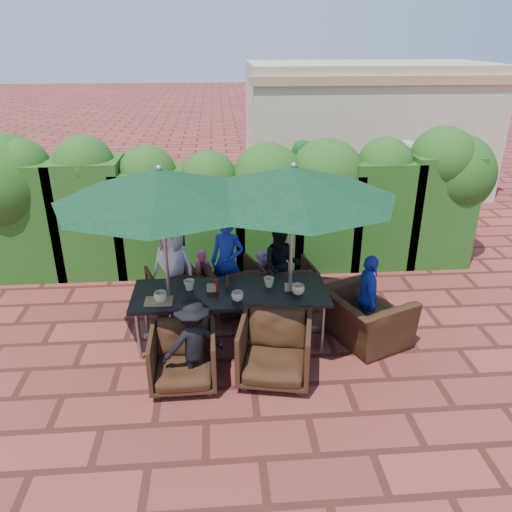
{
  "coord_description": "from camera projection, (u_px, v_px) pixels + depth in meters",
  "views": [
    {
      "loc": [
        -0.35,
        -5.88,
        3.84
      ],
      "look_at": [
        0.15,
        0.4,
        1.03
      ],
      "focal_mm": 35.0,
      "sensor_mm": 36.0,
      "label": 1
    }
  ],
  "objects": [
    {
      "name": "ground",
      "position": [
        248.0,
        335.0,
        6.94
      ],
      "size": [
        80.0,
        80.0,
        0.0
      ],
      "primitive_type": "plane",
      "color": "maroon",
      "rests_on": "ground"
    },
    {
      "name": "dining_table",
      "position": [
        230.0,
        296.0,
        6.56
      ],
      "size": [
        2.55,
        0.9,
        0.75
      ],
      "color": "black",
      "rests_on": "ground"
    },
    {
      "name": "umbrella_left",
      "position": [
        160.0,
        186.0,
        5.84
      ],
      "size": [
        2.56,
        2.56,
        2.46
      ],
      "color": "gray",
      "rests_on": "ground"
    },
    {
      "name": "umbrella_right",
      "position": [
        293.0,
        183.0,
        5.96
      ],
      "size": [
        2.56,
        2.56,
        2.46
      ],
      "color": "gray",
      "rests_on": "ground"
    },
    {
      "name": "chair_far_left",
      "position": [
        173.0,
        287.0,
        7.51
      ],
      "size": [
        0.86,
        0.84,
        0.71
      ],
      "primitive_type": "imported",
      "rotation": [
        0.0,
        0.0,
        3.48
      ],
      "color": "black",
      "rests_on": "ground"
    },
    {
      "name": "chair_far_mid",
      "position": [
        233.0,
        285.0,
        7.48
      ],
      "size": [
        0.99,
        0.96,
        0.8
      ],
      "primitive_type": "imported",
      "rotation": [
        0.0,
        0.0,
        3.51
      ],
      "color": "black",
      "rests_on": "ground"
    },
    {
      "name": "chair_far_right",
      "position": [
        289.0,
        282.0,
        7.64
      ],
      "size": [
        0.82,
        0.78,
        0.74
      ],
      "primitive_type": "imported",
      "rotation": [
        0.0,
        0.0,
        3.31
      ],
      "color": "black",
      "rests_on": "ground"
    },
    {
      "name": "chair_near_left",
      "position": [
        183.0,
        355.0,
        5.85
      ],
      "size": [
        0.77,
        0.73,
        0.79
      ],
      "primitive_type": "imported",
      "rotation": [
        0.0,
        0.0,
        0.01
      ],
      "color": "black",
      "rests_on": "ground"
    },
    {
      "name": "chair_near_right",
      "position": [
        275.0,
        347.0,
        5.93
      ],
      "size": [
        0.98,
        0.94,
        0.87
      ],
      "primitive_type": "imported",
      "rotation": [
        0.0,
        0.0,
        -0.2
      ],
      "color": "black",
      "rests_on": "ground"
    },
    {
      "name": "chair_end_right",
      "position": [
        366.0,
        309.0,
        6.67
      ],
      "size": [
        1.06,
        1.25,
        0.93
      ],
      "primitive_type": "imported",
      "rotation": [
        0.0,
        0.0,
        1.98
      ],
      "color": "black",
      "rests_on": "ground"
    },
    {
      "name": "adult_far_left",
      "position": [
        174.0,
        267.0,
        7.34
      ],
      "size": [
        0.79,
        0.65,
        1.39
      ],
      "primitive_type": "imported",
      "rotation": [
        0.0,
        0.0,
        -0.41
      ],
      "color": "silver",
      "rests_on": "ground"
    },
    {
      "name": "adult_far_mid",
      "position": [
        227.0,
        262.0,
        7.49
      ],
      "size": [
        0.62,
        0.56,
        1.42
      ],
      "primitive_type": "imported",
      "rotation": [
        0.0,
        0.0,
        -0.34
      ],
      "color": "#2137B5",
      "rests_on": "ground"
    },
    {
      "name": "adult_far_right",
      "position": [
        281.0,
        266.0,
        7.55
      ],
      "size": [
        0.63,
        0.42,
        1.26
      ],
      "primitive_type": "imported",
      "rotation": [
        0.0,
        0.0,
        -0.08
      ],
      "color": "black",
      "rests_on": "ground"
    },
    {
      "name": "adult_near_left",
      "position": [
        193.0,
        343.0,
        5.78
      ],
      "size": [
        0.79,
        0.55,
        1.13
      ],
      "primitive_type": "imported",
      "rotation": [
        0.0,
        0.0,
        3.47
      ],
      "color": "black",
      "rests_on": "ground"
    },
    {
      "name": "adult_end_right",
      "position": [
        368.0,
        297.0,
        6.71
      ],
      "size": [
        0.4,
        0.73,
        1.2
      ],
      "primitive_type": "imported",
      "rotation": [
        0.0,
        0.0,
        1.5
      ],
      "color": "#2137B5",
      "rests_on": "ground"
    },
    {
      "name": "child_left",
      "position": [
        203.0,
        277.0,
        7.62
      ],
      "size": [
        0.36,
        0.31,
        0.87
      ],
      "primitive_type": "imported",
      "rotation": [
        0.0,
        0.0,
        -0.18
      ],
      "color": "#EC539B",
      "rests_on": "ground"
    },
    {
      "name": "child_right",
      "position": [
        262.0,
        277.0,
        7.63
      ],
      "size": [
        0.35,
        0.31,
        0.86
      ],
      "primitive_type": "imported",
      "rotation": [
        0.0,
        0.0,
        0.21
      ],
      "color": "#AB53B3",
      "rests_on": "ground"
    },
    {
      "name": "pedestrian_a",
      "position": [
        302.0,
        183.0,
        10.58
      ],
      "size": [
        1.85,
        0.99,
        1.88
      ],
      "primitive_type": "imported",
      "rotation": [
        0.0,
        0.0,
        2.92
      ],
      "color": "green",
      "rests_on": "ground"
    },
    {
      "name": "pedestrian_b",
      "position": [
        342.0,
        186.0,
        10.8
      ],
      "size": [
        0.92,
        0.81,
        1.64
      ],
      "primitive_type": "imported",
      "rotation": [
        0.0,
        0.0,
        3.66
      ],
      "color": "#EC539B",
      "rests_on": "ground"
    },
    {
      "name": "pedestrian_c",
      "position": [
        402.0,
        181.0,
        10.88
      ],
      "size": [
        1.26,
        0.95,
        1.79
      ],
      "primitive_type": "imported",
      "rotation": [
        0.0,
        0.0,
        2.71
      ],
      "color": "gray",
      "rests_on": "ground"
    },
    {
      "name": "cup_a",
      "position": [
        161.0,
        297.0,
        6.27
      ],
      "size": [
        0.17,
        0.17,
        0.13
      ],
      "primitive_type": "imported",
      "color": "beige",
      "rests_on": "dining_table"
    },
    {
      "name": "cup_b",
      "position": [
        189.0,
        285.0,
        6.55
      ],
      "size": [
        0.14,
        0.14,
        0.14
      ],
      "primitive_type": "imported",
      "color": "beige",
      "rests_on": "dining_table"
    },
    {
      "name": "cup_c",
      "position": [
        237.0,
        296.0,
        6.29
      ],
      "size": [
        0.15,
        0.15,
        0.12
      ],
      "primitive_type": "imported",
      "color": "beige",
      "rests_on": "dining_table"
    },
    {
      "name": "cup_d",
      "position": [
        269.0,
        282.0,
        6.64
      ],
      "size": [
        0.14,
        0.14,
        0.13
      ],
      "primitive_type": "imported",
      "color": "beige",
      "rests_on": "dining_table"
    },
    {
      "name": "cup_e",
      "position": [
        298.0,
        290.0,
        6.44
      ],
      "size": [
        0.17,
        0.17,
        0.13
      ],
      "primitive_type": "imported",
      "color": "beige",
      "rests_on": "dining_table"
    },
    {
      "name": "ketchup_bottle",
      "position": [
        216.0,
        285.0,
        6.51
      ],
      "size": [
        0.04,
        0.04,
        0.17
      ],
      "primitive_type": "cylinder",
      "color": "#B20C0A",
      "rests_on": "dining_table"
    },
    {
      "name": "sauce_bottle",
      "position": [
        228.0,
        281.0,
        6.62
      ],
      "size": [
        0.04,
        0.04,
        0.17
      ],
      "primitive_type": "cylinder",
      "color": "#4C230C",
      "rests_on": "dining_table"
    },
    {
      "name": "serving_tray",
      "position": [
        159.0,
        301.0,
        6.28
      ],
      "size": [
        0.35,
        0.25,
        0.02
      ],
      "primitive_type": "cube",
      "color": "#A17A4E",
      "rests_on": "dining_table"
    },
    {
      "name": "number_block_left",
      "position": [
        211.0,
        288.0,
        6.52
      ],
      "size": [
        0.12,
        0.06,
        0.1
      ],
      "primitive_type": "cube",
      "color": "tan",
      "rests_on": "dining_table"
    },
    {
      "name": "number_block_right",
      "position": [
        289.0,
        287.0,
        6.54
      ],
      "size": [
        0.12,
        0.06,
        0.1
      ],
      "primitive_type": "cube",
      "color": "tan",
      "rests_on": "dining_table"
    },
    {
      "name": "hedge_wall",
      "position": [
        236.0,
        196.0,
        8.52
      ],
      "size": [
        9.1,
        1.6,
        2.44
      ],
      "color": "#193E11",
      "rests_on": "ground"
    },
    {
      "name": "building",
      "position": [
        365.0,
        128.0,
        12.91
      ],
      "size": [
        6.2,
        3.08,
        3.2
      ],
      "color": "beige",
      "rests_on": "ground"
    }
  ]
}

